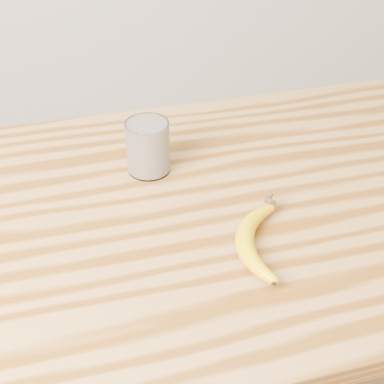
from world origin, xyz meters
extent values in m
cube|color=olive|center=(0.00, 0.00, 0.88)|extent=(1.20, 0.80, 0.04)
cylinder|color=brown|center=(0.54, 0.34, 0.43)|extent=(0.06, 0.06, 0.86)
cylinder|color=white|center=(-0.12, 0.14, 0.95)|extent=(0.09, 0.09, 0.11)
torus|color=white|center=(-0.12, 0.14, 1.01)|extent=(0.09, 0.09, 0.00)
cylinder|color=beige|center=(-0.12, 0.14, 0.96)|extent=(0.08, 0.08, 0.10)
camera|label=1|loc=(-0.27, -0.76, 1.52)|focal=50.00mm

